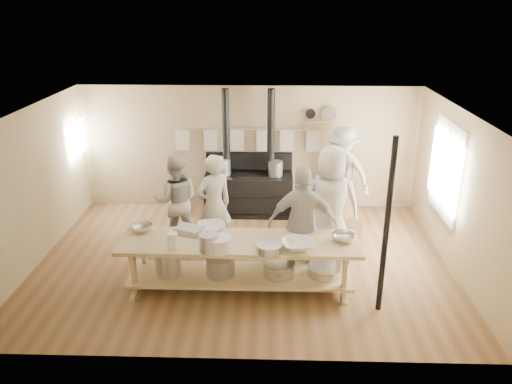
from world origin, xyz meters
TOP-DOWN VIEW (x-y plane):
  - ground at (0.00, 0.00)m, footprint 7.00×7.00m
  - room_shell at (0.00, 0.00)m, footprint 7.00×7.00m
  - window_right at (3.47, 0.60)m, footprint 0.09×1.50m
  - left_opening at (-3.45, 2.00)m, footprint 0.00×0.90m
  - stove at (-0.01, 2.12)m, footprint 1.90×0.75m
  - towel_rail at (0.00, 2.40)m, footprint 3.00×0.04m
  - back_wall_shelf at (1.46, 2.43)m, footprint 0.63×0.14m
  - prep_table at (-0.01, -0.90)m, footprint 3.60×0.90m
  - support_post at (2.05, -1.35)m, footprint 0.08×0.08m
  - cook_far_left at (-0.51, 0.24)m, footprint 0.80×0.74m
  - cook_left at (-1.23, 0.64)m, footprint 0.89×0.72m
  - cook_center at (1.46, 0.19)m, footprint 1.03×0.72m
  - cook_right at (0.97, -0.43)m, footprint 1.11×0.51m
  - cook_by_window at (1.89, 1.95)m, footprint 1.41×1.28m
  - chair at (1.88, 1.07)m, footprint 0.57×0.57m
  - bowl_white_a at (-0.46, -0.57)m, footprint 0.53×0.53m
  - bowl_steel_a at (-1.55, -0.61)m, footprint 0.48×0.48m
  - bowl_white_b at (0.86, -1.12)m, footprint 0.51×0.51m
  - bowl_steel_b at (1.55, -0.85)m, footprint 0.37×0.37m
  - roasting_pan at (-0.79, -0.66)m, footprint 0.48×0.41m
  - mixing_bowl_large at (0.44, -1.23)m, footprint 0.46×0.46m
  - bucket_galv at (-0.42, -1.23)m, footprint 0.38×0.38m
  - deep_bowl_enamel at (-0.26, -1.23)m, footprint 0.44×0.44m
  - pitcher at (-0.95, -1.17)m, footprint 0.16×0.16m

SIDE VIEW (x-z plane):
  - ground at x=0.00m, z-range 0.00..0.00m
  - chair at x=1.88m, z-range -0.20..0.77m
  - prep_table at x=-0.01m, z-range 0.10..0.95m
  - stove at x=-0.01m, z-range -0.78..1.82m
  - cook_left at x=-1.23m, z-range 0.00..1.70m
  - roasting_pan at x=-0.79m, z-range 0.85..0.94m
  - bowl_white_a at x=-0.46m, z-range 0.85..0.96m
  - bowl_steel_a at x=-1.55m, z-range 0.85..0.96m
  - bowl_steel_b at x=1.55m, z-range 0.85..0.96m
  - bowl_white_b at x=0.86m, z-range 0.85..0.96m
  - mixing_bowl_large at x=0.44m, z-range 0.85..0.97m
  - cook_far_left at x=-0.51m, z-range 0.00..1.84m
  - cook_right at x=0.97m, z-range 0.00..1.86m
  - cook_by_window at x=1.89m, z-range 0.00..1.90m
  - deep_bowl_enamel at x=-0.26m, z-range 0.85..1.06m
  - pitcher at x=-0.95m, z-range 0.85..1.09m
  - bucket_galv at x=-0.42m, z-range 0.85..1.12m
  - cook_center at x=1.46m, z-range 0.00..2.01m
  - support_post at x=2.05m, z-range 0.00..2.60m
  - window_right at x=3.47m, z-range 0.67..2.33m
  - towel_rail at x=0.00m, z-range 1.33..1.80m
  - left_opening at x=-3.45m, z-range 1.15..2.05m
  - room_shell at x=0.00m, z-range -1.88..5.12m
  - back_wall_shelf at x=1.46m, z-range 1.84..2.17m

